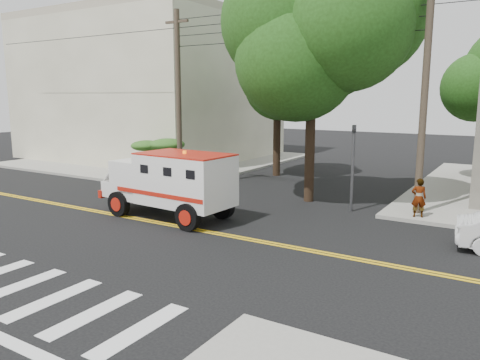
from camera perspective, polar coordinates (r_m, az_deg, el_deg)
The scene contains 12 objects.
ground at distance 16.98m, azimuth -5.23°, elevation -6.08°, with size 100.00×100.00×0.00m, color black.
sidewalk_nw at distance 35.62m, azimuth -9.60°, elevation 2.51°, with size 17.00×17.00×0.15m, color gray.
building_left at distance 37.77m, azimuth -10.63°, elevation 10.63°, with size 16.00×14.00×10.00m, color #B4AF94.
utility_pole_left at distance 24.49m, azimuth -7.50°, elevation 9.53°, with size 0.28×0.28×9.00m, color #382D23.
utility_pole_right at distance 19.53m, azimuth 21.52°, elevation 8.77°, with size 0.28×0.28×9.00m, color #382D23.
tree_main at distance 20.92m, azimuth 9.69°, elevation 16.79°, with size 6.08×5.70×9.85m.
tree_left at distance 27.79m, azimuth 5.01°, elevation 12.18°, with size 4.48×4.20×7.70m.
traffic_signal at distance 19.72m, azimuth 13.61°, elevation 2.56°, with size 0.15×0.18×3.60m.
accessibility_sign at distance 25.23m, azimuth -8.15°, elevation 2.38°, with size 0.45×0.10×2.02m.
palm_planter at distance 26.33m, azimuth -9.61°, elevation 3.28°, with size 3.52×2.63×2.36m.
armored_truck at distance 18.47m, azimuth -8.43°, elevation -0.09°, with size 5.85×2.60×2.61m.
pedestrian_a at distance 19.20m, azimuth 20.96°, elevation -2.03°, with size 0.55×0.36×1.52m, color gray.
Camera 1 is at (9.84, -13.01, 4.74)m, focal length 35.00 mm.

